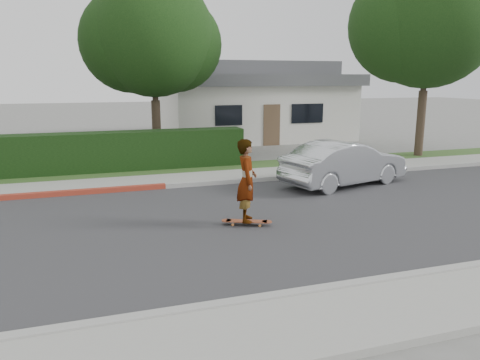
# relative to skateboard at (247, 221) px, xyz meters

# --- Properties ---
(ground) EXTENTS (120.00, 120.00, 0.00)m
(ground) POSITION_rel_skateboard_xyz_m (-2.20, 0.30, -0.10)
(ground) COLOR slate
(ground) RESTS_ON ground
(road) EXTENTS (60.00, 8.00, 0.01)m
(road) POSITION_rel_skateboard_xyz_m (-2.20, 0.30, -0.10)
(road) COLOR #2D2D30
(road) RESTS_ON ground
(curb_near) EXTENTS (60.00, 0.20, 0.15)m
(curb_near) POSITION_rel_skateboard_xyz_m (-2.20, -3.80, -0.03)
(curb_near) COLOR #9E9E99
(curb_near) RESTS_ON ground
(sidewalk_near) EXTENTS (60.00, 1.60, 0.12)m
(sidewalk_near) POSITION_rel_skateboard_xyz_m (-2.20, -4.70, -0.04)
(sidewalk_near) COLOR gray
(sidewalk_near) RESTS_ON ground
(curb_far) EXTENTS (60.00, 0.20, 0.15)m
(curb_far) POSITION_rel_skateboard_xyz_m (-2.20, 4.40, -0.03)
(curb_far) COLOR #9E9E99
(curb_far) RESTS_ON ground
(sidewalk_far) EXTENTS (60.00, 1.60, 0.12)m
(sidewalk_far) POSITION_rel_skateboard_xyz_m (-2.20, 5.30, -0.04)
(sidewalk_far) COLOR gray
(sidewalk_far) RESTS_ON ground
(planting_strip) EXTENTS (60.00, 1.60, 0.10)m
(planting_strip) POSITION_rel_skateboard_xyz_m (-2.20, 6.90, -0.05)
(planting_strip) COLOR #2D4C1E
(planting_strip) RESTS_ON ground
(hedge) EXTENTS (15.00, 1.00, 1.50)m
(hedge) POSITION_rel_skateboard_xyz_m (-5.20, 7.50, 0.65)
(hedge) COLOR black
(hedge) RESTS_ON ground
(tree_center) EXTENTS (5.66, 4.84, 7.44)m
(tree_center) POSITION_rel_skateboard_xyz_m (-0.71, 9.49, 4.80)
(tree_center) COLOR #33261C
(tree_center) RESTS_ON ground
(tree_right) EXTENTS (6.32, 5.60, 8.56)m
(tree_right) POSITION_rel_skateboard_xyz_m (10.29, 6.99, 5.52)
(tree_right) COLOR #33261C
(tree_right) RESTS_ON ground
(house) EXTENTS (10.60, 8.60, 4.30)m
(house) POSITION_rel_skateboard_xyz_m (5.80, 16.30, 1.99)
(house) COLOR beige
(house) RESTS_ON ground
(skateboard) EXTENTS (1.18, 0.70, 0.11)m
(skateboard) POSITION_rel_skateboard_xyz_m (0.00, 0.00, 0.00)
(skateboard) COLOR orange
(skateboard) RESTS_ON ground
(skateboarder) EXTENTS (0.65, 0.81, 1.93)m
(skateboarder) POSITION_rel_skateboard_xyz_m (0.00, -0.00, 0.98)
(skateboarder) COLOR white
(skateboarder) RESTS_ON skateboard
(car_silver) EXTENTS (4.62, 2.60, 1.44)m
(car_silver) POSITION_rel_skateboard_xyz_m (4.40, 3.06, 0.62)
(car_silver) COLOR silver
(car_silver) RESTS_ON ground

